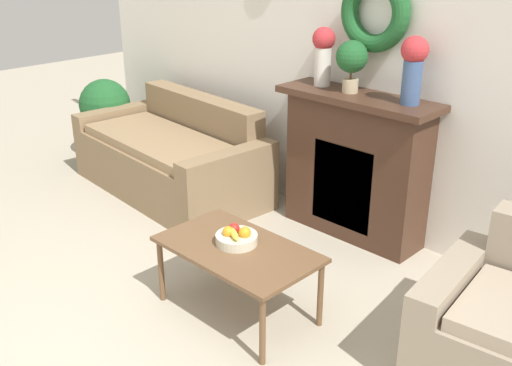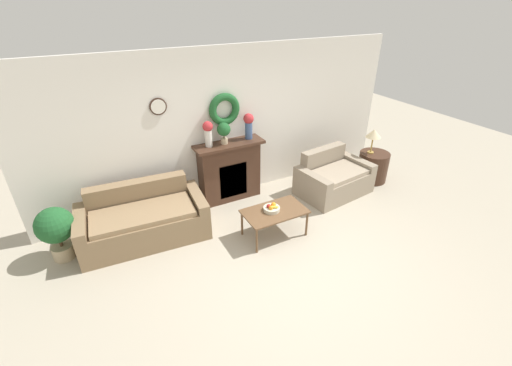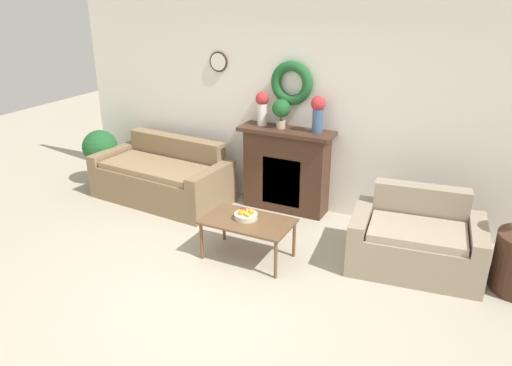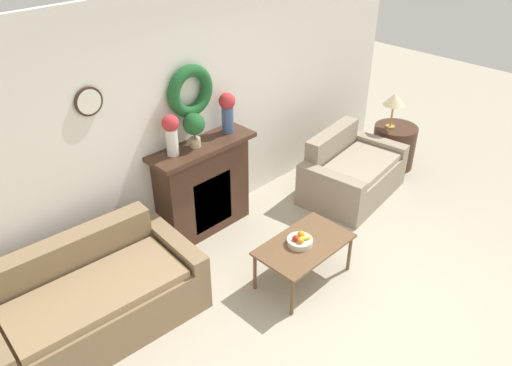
{
  "view_description": "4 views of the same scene",
  "coord_description": "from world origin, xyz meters",
  "px_view_note": "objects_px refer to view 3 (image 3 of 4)",
  "views": [
    {
      "loc": [
        2.33,
        -1.34,
        2.2
      ],
      "look_at": [
        -0.26,
        1.3,
        0.65
      ],
      "focal_mm": 42.0,
      "sensor_mm": 36.0,
      "label": 1
    },
    {
      "loc": [
        -2.29,
        -2.91,
        3.41
      ],
      "look_at": [
        0.05,
        1.47,
        0.64
      ],
      "focal_mm": 24.0,
      "sensor_mm": 36.0,
      "label": 2
    },
    {
      "loc": [
        2.28,
        -3.48,
        2.86
      ],
      "look_at": [
        -0.09,
        1.3,
        0.71
      ],
      "focal_mm": 35.0,
      "sensor_mm": 36.0,
      "label": 3
    },
    {
      "loc": [
        -3.05,
        -1.56,
        3.56
      ],
      "look_at": [
        -0.01,
        1.46,
        0.91
      ],
      "focal_mm": 35.0,
      "sensor_mm": 36.0,
      "label": 4
    }
  ],
  "objects_px": {
    "couch_left": "(163,178)",
    "loveseat_right": "(416,241)",
    "coffee_table": "(248,224)",
    "vase_on_mantel_right": "(318,111)",
    "fruit_bowl": "(246,215)",
    "potted_plant_on_mantel": "(281,110)",
    "vase_on_mantel_left": "(262,106)",
    "potted_plant_floor_by_couch": "(101,151)",
    "fireplace": "(286,169)"
  },
  "relations": [
    {
      "from": "fruit_bowl",
      "to": "potted_plant_on_mantel",
      "type": "distance_m",
      "value": 1.6
    },
    {
      "from": "potted_plant_on_mantel",
      "to": "potted_plant_floor_by_couch",
      "type": "relative_size",
      "value": 0.45
    },
    {
      "from": "fireplace",
      "to": "loveseat_right",
      "type": "xyz_separation_m",
      "value": [
        1.83,
        -0.74,
        -0.27
      ]
    },
    {
      "from": "couch_left",
      "to": "potted_plant_floor_by_couch",
      "type": "height_order",
      "value": "same"
    },
    {
      "from": "loveseat_right",
      "to": "potted_plant_on_mantel",
      "type": "bearing_deg",
      "value": 152.13
    },
    {
      "from": "vase_on_mantel_left",
      "to": "potted_plant_floor_by_couch",
      "type": "relative_size",
      "value": 0.53
    },
    {
      "from": "coffee_table",
      "to": "potted_plant_on_mantel",
      "type": "bearing_deg",
      "value": 99.26
    },
    {
      "from": "loveseat_right",
      "to": "coffee_table",
      "type": "xyz_separation_m",
      "value": [
        -1.69,
        -0.63,
        0.12
      ]
    },
    {
      "from": "fireplace",
      "to": "potted_plant_on_mantel",
      "type": "height_order",
      "value": "potted_plant_on_mantel"
    },
    {
      "from": "coffee_table",
      "to": "potted_plant_floor_by_couch",
      "type": "relative_size",
      "value": 1.17
    },
    {
      "from": "fireplace",
      "to": "fruit_bowl",
      "type": "xyz_separation_m",
      "value": [
        0.1,
        -1.35,
        -0.06
      ]
    },
    {
      "from": "fruit_bowl",
      "to": "vase_on_mantel_left",
      "type": "xyz_separation_m",
      "value": [
        -0.46,
        1.35,
        0.88
      ]
    },
    {
      "from": "coffee_table",
      "to": "potted_plant_floor_by_couch",
      "type": "xyz_separation_m",
      "value": [
        -2.99,
        0.99,
        0.1
      ]
    },
    {
      "from": "potted_plant_floor_by_couch",
      "to": "fireplace",
      "type": "bearing_deg",
      "value": 7.71
    },
    {
      "from": "vase_on_mantel_left",
      "to": "vase_on_mantel_right",
      "type": "relative_size",
      "value": 0.96
    },
    {
      "from": "fruit_bowl",
      "to": "vase_on_mantel_left",
      "type": "distance_m",
      "value": 1.68
    },
    {
      "from": "fireplace",
      "to": "potted_plant_floor_by_couch",
      "type": "bearing_deg",
      "value": -172.29
    },
    {
      "from": "potted_plant_on_mantel",
      "to": "couch_left",
      "type": "bearing_deg",
      "value": -164.85
    },
    {
      "from": "loveseat_right",
      "to": "potted_plant_floor_by_couch",
      "type": "height_order",
      "value": "potted_plant_floor_by_couch"
    },
    {
      "from": "potted_plant_on_mantel",
      "to": "fruit_bowl",
      "type": "bearing_deg",
      "value": -82.31
    },
    {
      "from": "couch_left",
      "to": "vase_on_mantel_left",
      "type": "distance_m",
      "value": 1.76
    },
    {
      "from": "fruit_bowl",
      "to": "couch_left",
      "type": "bearing_deg",
      "value": 153.15
    },
    {
      "from": "couch_left",
      "to": "fruit_bowl",
      "type": "xyz_separation_m",
      "value": [
        1.78,
        -0.9,
        0.19
      ]
    },
    {
      "from": "vase_on_mantel_right",
      "to": "potted_plant_on_mantel",
      "type": "height_order",
      "value": "vase_on_mantel_right"
    },
    {
      "from": "loveseat_right",
      "to": "coffee_table",
      "type": "bearing_deg",
      "value": -166.4
    },
    {
      "from": "couch_left",
      "to": "potted_plant_floor_by_couch",
      "type": "distance_m",
      "value": 1.19
    },
    {
      "from": "loveseat_right",
      "to": "vase_on_mantel_right",
      "type": "bearing_deg",
      "value": 145.32
    },
    {
      "from": "couch_left",
      "to": "coffee_table",
      "type": "distance_m",
      "value": 2.05
    },
    {
      "from": "coffee_table",
      "to": "vase_on_mantel_right",
      "type": "height_order",
      "value": "vase_on_mantel_right"
    },
    {
      "from": "fireplace",
      "to": "loveseat_right",
      "type": "bearing_deg",
      "value": -22.11
    },
    {
      "from": "fireplace",
      "to": "vase_on_mantel_left",
      "type": "xyz_separation_m",
      "value": [
        -0.36,
        0.01,
        0.81
      ]
    },
    {
      "from": "potted_plant_on_mantel",
      "to": "potted_plant_floor_by_couch",
      "type": "xyz_separation_m",
      "value": [
        -2.77,
        -0.37,
        -0.85
      ]
    },
    {
      "from": "loveseat_right",
      "to": "vase_on_mantel_right",
      "type": "distance_m",
      "value": 1.95
    },
    {
      "from": "vase_on_mantel_left",
      "to": "vase_on_mantel_right",
      "type": "bearing_deg",
      "value": -0.0
    },
    {
      "from": "loveseat_right",
      "to": "potted_plant_on_mantel",
      "type": "distance_m",
      "value": 2.3
    },
    {
      "from": "vase_on_mantel_right",
      "to": "potted_plant_on_mantel",
      "type": "relative_size",
      "value": 1.22
    },
    {
      "from": "couch_left",
      "to": "vase_on_mantel_left",
      "type": "xyz_separation_m",
      "value": [
        1.32,
        0.45,
        1.07
      ]
    },
    {
      "from": "vase_on_mantel_right",
      "to": "potted_plant_on_mantel",
      "type": "xyz_separation_m",
      "value": [
        -0.48,
        -0.02,
        -0.03
      ]
    },
    {
      "from": "loveseat_right",
      "to": "vase_on_mantel_right",
      "type": "height_order",
      "value": "vase_on_mantel_right"
    },
    {
      "from": "fruit_bowl",
      "to": "fireplace",
      "type": "bearing_deg",
      "value": 94.18
    },
    {
      "from": "fireplace",
      "to": "potted_plant_on_mantel",
      "type": "distance_m",
      "value": 0.8
    },
    {
      "from": "couch_left",
      "to": "loveseat_right",
      "type": "xyz_separation_m",
      "value": [
        3.51,
        -0.3,
        -0.01
      ]
    },
    {
      "from": "fruit_bowl",
      "to": "potted_plant_on_mantel",
      "type": "relative_size",
      "value": 0.68
    },
    {
      "from": "couch_left",
      "to": "potted_plant_on_mantel",
      "type": "bearing_deg",
      "value": 19.39
    },
    {
      "from": "couch_left",
      "to": "vase_on_mantel_left",
      "type": "relative_size",
      "value": 4.44
    },
    {
      "from": "couch_left",
      "to": "vase_on_mantel_right",
      "type": "height_order",
      "value": "vase_on_mantel_right"
    },
    {
      "from": "loveseat_right",
      "to": "coffee_table",
      "type": "distance_m",
      "value": 1.81
    },
    {
      "from": "loveseat_right",
      "to": "fruit_bowl",
      "type": "bearing_deg",
      "value": -167.72
    },
    {
      "from": "potted_plant_on_mantel",
      "to": "loveseat_right",
      "type": "bearing_deg",
      "value": -20.87
    },
    {
      "from": "coffee_table",
      "to": "fruit_bowl",
      "type": "height_order",
      "value": "fruit_bowl"
    }
  ]
}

